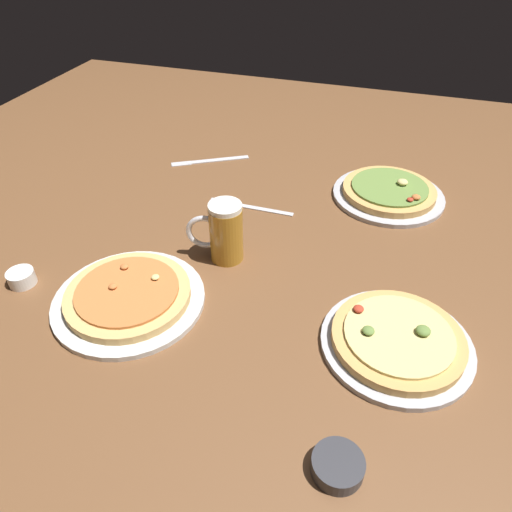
{
  "coord_description": "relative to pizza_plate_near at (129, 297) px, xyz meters",
  "views": [
    {
      "loc": [
        0.24,
        -0.76,
        0.67
      ],
      "look_at": [
        0.0,
        0.0,
        0.02
      ],
      "focal_mm": 32.91,
      "sensor_mm": 36.0,
      "label": 1
    }
  ],
  "objects": [
    {
      "name": "beer_mug_dark",
      "position": [
        0.13,
        0.2,
        0.05
      ],
      "size": [
        0.13,
        0.07,
        0.14
      ],
      "color": "#B27A23",
      "rests_on": "ground_plane"
    },
    {
      "name": "ground_plane",
      "position": [
        0.21,
        0.2,
        -0.03
      ],
      "size": [
        2.4,
        2.4,
        0.03
      ],
      "primitive_type": "cube",
      "color": "brown"
    },
    {
      "name": "knife_right",
      "position": [
        -0.07,
        0.61,
        -0.01
      ],
      "size": [
        0.21,
        0.14,
        0.01
      ],
      "color": "silver",
      "rests_on": "ground_plane"
    },
    {
      "name": "pizza_plate_far",
      "position": [
        0.46,
        0.57,
        0.0
      ],
      "size": [
        0.29,
        0.29,
        0.05
      ],
      "color": "#B2B2B7",
      "rests_on": "ground_plane"
    },
    {
      "name": "ramekin_butter",
      "position": [
        -0.24,
        -0.02,
        -0.0
      ],
      "size": [
        0.06,
        0.06,
        0.03
      ],
      "primitive_type": "cylinder",
      "color": "white",
      "rests_on": "ground_plane"
    },
    {
      "name": "fork_left",
      "position": [
        0.12,
        0.41,
        -0.01
      ],
      "size": [
        0.23,
        0.03,
        0.01
      ],
      "color": "silver",
      "rests_on": "ground_plane"
    },
    {
      "name": "pizza_plate_side",
      "position": [
        0.52,
        0.05,
        0.0
      ],
      "size": [
        0.28,
        0.28,
        0.05
      ],
      "color": "#B2B2B7",
      "rests_on": "ground_plane"
    },
    {
      "name": "ramekin_sauce",
      "position": [
        0.46,
        -0.22,
        -0.0
      ],
      "size": [
        0.08,
        0.08,
        0.03
      ],
      "primitive_type": "cylinder",
      "color": "#333338",
      "rests_on": "ground_plane"
    },
    {
      "name": "pizza_plate_near",
      "position": [
        0.0,
        0.0,
        0.0
      ],
      "size": [
        0.3,
        0.3,
        0.04
      ],
      "color": "silver",
      "rests_on": "ground_plane"
    }
  ]
}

